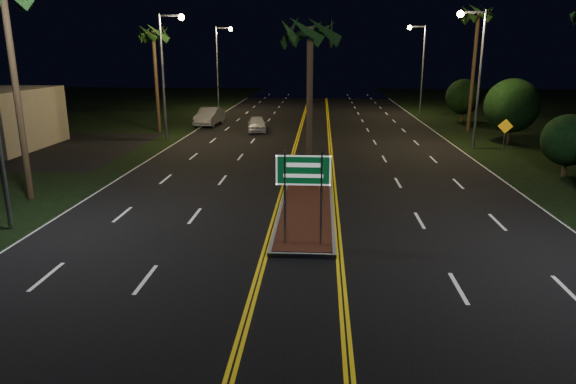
# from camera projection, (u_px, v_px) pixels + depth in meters

# --- Properties ---
(ground) EXTENTS (120.00, 120.00, 0.00)m
(ground) POSITION_uv_depth(u_px,v_px,m) (299.00, 284.00, 14.73)
(ground) COLOR black
(ground) RESTS_ON ground
(median_island) EXTENTS (2.25, 10.25, 0.17)m
(median_island) POSITION_uv_depth(u_px,v_px,m) (306.00, 209.00, 21.44)
(median_island) COLOR gray
(median_island) RESTS_ON ground
(highway_sign) EXTENTS (1.80, 0.08, 3.20)m
(highway_sign) POSITION_uv_depth(u_px,v_px,m) (303.00, 179.00, 16.78)
(highway_sign) COLOR gray
(highway_sign) RESTS_ON ground
(streetlight_left_mid) EXTENTS (1.91, 0.44, 9.00)m
(streetlight_left_mid) POSITION_uv_depth(u_px,v_px,m) (167.00, 62.00, 36.98)
(streetlight_left_mid) COLOR gray
(streetlight_left_mid) RESTS_ON ground
(streetlight_left_far) EXTENTS (1.91, 0.44, 9.00)m
(streetlight_left_far) POSITION_uv_depth(u_px,v_px,m) (220.00, 58.00, 56.22)
(streetlight_left_far) COLOR gray
(streetlight_left_far) RESTS_ON ground
(streetlight_right_mid) EXTENTS (1.91, 0.44, 9.00)m
(streetlight_right_mid) POSITION_uv_depth(u_px,v_px,m) (475.00, 64.00, 33.73)
(streetlight_right_mid) COLOR gray
(streetlight_right_mid) RESTS_ON ground
(streetlight_right_far) EXTENTS (1.91, 0.44, 9.00)m
(streetlight_right_far) POSITION_uv_depth(u_px,v_px,m) (420.00, 59.00, 52.98)
(streetlight_right_far) COLOR gray
(streetlight_right_far) RESTS_ON ground
(palm_median) EXTENTS (2.40, 2.40, 8.30)m
(palm_median) POSITION_uv_depth(u_px,v_px,m) (310.00, 32.00, 22.90)
(palm_median) COLOR #382819
(palm_median) RESTS_ON ground
(palm_left_far) EXTENTS (2.40, 2.40, 8.80)m
(palm_left_far) POSITION_uv_depth(u_px,v_px,m) (153.00, 34.00, 40.41)
(palm_left_far) COLOR #382819
(palm_left_far) RESTS_ON ground
(palm_right_far) EXTENTS (2.40, 2.40, 10.30)m
(palm_right_far) POSITION_uv_depth(u_px,v_px,m) (479.00, 16.00, 40.37)
(palm_right_far) COLOR #382819
(palm_right_far) RESTS_ON ground
(shrub_near) EXTENTS (2.70, 2.70, 3.30)m
(shrub_near) POSITION_uv_depth(u_px,v_px,m) (568.00, 140.00, 26.84)
(shrub_near) COLOR #382819
(shrub_near) RESTS_ON ground
(shrub_mid) EXTENTS (3.78, 3.78, 4.62)m
(shrub_mid) POSITION_uv_depth(u_px,v_px,m) (512.00, 106.00, 36.23)
(shrub_mid) COLOR #382819
(shrub_mid) RESTS_ON ground
(shrub_far) EXTENTS (3.24, 3.24, 3.96)m
(shrub_far) POSITION_uv_depth(u_px,v_px,m) (463.00, 97.00, 47.89)
(shrub_far) COLOR #382819
(shrub_far) RESTS_ON ground
(car_near) EXTENTS (2.48, 4.61, 1.46)m
(car_near) POSITION_uv_depth(u_px,v_px,m) (257.00, 123.00, 42.35)
(car_near) COLOR white
(car_near) RESTS_ON ground
(car_far) EXTENTS (2.78, 5.59, 1.80)m
(car_far) POSITION_uv_depth(u_px,v_px,m) (209.00, 115.00, 46.09)
(car_far) COLOR #A4A6AE
(car_far) RESTS_ON ground
(warning_sign) EXTENTS (0.93, 0.20, 2.23)m
(warning_sign) POSITION_uv_depth(u_px,v_px,m) (505.00, 131.00, 33.18)
(warning_sign) COLOR gray
(warning_sign) RESTS_ON ground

